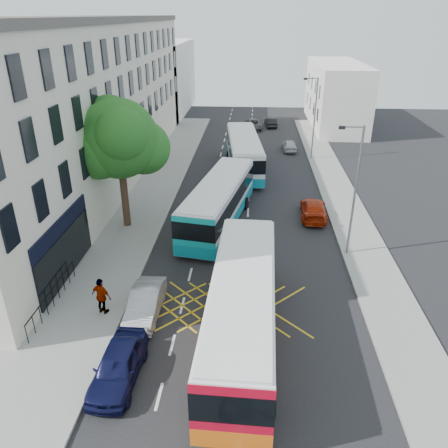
% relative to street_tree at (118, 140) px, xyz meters
% --- Properties ---
extents(ground, '(120.00, 120.00, 0.00)m').
position_rel_street_tree_xyz_m(ground, '(8.51, -14.97, -6.29)').
color(ground, black).
rests_on(ground, ground).
extents(pavement_left, '(5.00, 70.00, 0.15)m').
position_rel_street_tree_xyz_m(pavement_left, '(0.01, 0.03, -6.22)').
color(pavement_left, gray).
rests_on(pavement_left, ground).
extents(pavement_right, '(3.00, 70.00, 0.15)m').
position_rel_street_tree_xyz_m(pavement_right, '(16.01, 0.03, -6.22)').
color(pavement_right, gray).
rests_on(pavement_right, ground).
extents(terrace_main, '(8.30, 45.00, 13.50)m').
position_rel_street_tree_xyz_m(terrace_main, '(-5.49, 9.52, 0.46)').
color(terrace_main, beige).
rests_on(terrace_main, ground).
extents(terrace_far, '(8.00, 20.00, 10.00)m').
position_rel_street_tree_xyz_m(terrace_far, '(-5.49, 40.03, -1.29)').
color(terrace_far, silver).
rests_on(terrace_far, ground).
extents(building_right, '(6.00, 18.00, 8.00)m').
position_rel_street_tree_xyz_m(building_right, '(19.51, 33.03, -2.29)').
color(building_right, silver).
rests_on(building_right, ground).
extents(street_tree, '(6.30, 5.70, 8.80)m').
position_rel_street_tree_xyz_m(street_tree, '(0.00, 0.00, 0.00)').
color(street_tree, '#382619').
rests_on(street_tree, pavement_left).
extents(lamp_near, '(1.45, 0.15, 8.00)m').
position_rel_street_tree_xyz_m(lamp_near, '(14.71, -2.97, -1.68)').
color(lamp_near, slate).
rests_on(lamp_near, pavement_right).
extents(lamp_far, '(1.45, 0.15, 8.00)m').
position_rel_street_tree_xyz_m(lamp_far, '(14.71, 17.03, -1.68)').
color(lamp_far, slate).
rests_on(lamp_far, pavement_right).
extents(railings, '(0.08, 5.60, 1.14)m').
position_rel_street_tree_xyz_m(railings, '(-1.19, -9.67, -5.57)').
color(railings, black).
rests_on(railings, pavement_left).
extents(bus_near, '(3.28, 12.16, 3.40)m').
position_rel_street_tree_xyz_m(bus_near, '(8.47, -11.40, -4.50)').
color(bus_near, silver).
rests_on(bus_near, ground).
extents(bus_mid, '(4.73, 11.83, 3.24)m').
position_rel_street_tree_xyz_m(bus_mid, '(6.44, 0.85, -4.58)').
color(bus_mid, silver).
rests_on(bus_mid, ground).
extents(bus_far, '(3.93, 12.09, 3.34)m').
position_rel_street_tree_xyz_m(bus_far, '(7.90, 13.00, -4.53)').
color(bus_far, silver).
rests_on(bus_far, ground).
extents(parked_car_blue, '(1.81, 4.28, 1.44)m').
position_rel_street_tree_xyz_m(parked_car_blue, '(3.50, -14.14, -5.57)').
color(parked_car_blue, '#0D1037').
rests_on(parked_car_blue, ground).
extents(parked_car_silver, '(1.44, 4.12, 1.36)m').
position_rel_street_tree_xyz_m(parked_car_silver, '(3.61, -9.79, -5.61)').
color(parked_car_silver, '#9C9DA3').
rests_on(parked_car_silver, ground).
extents(red_hatchback, '(2.10, 4.60, 1.30)m').
position_rel_street_tree_xyz_m(red_hatchback, '(13.33, 2.55, -5.64)').
color(red_hatchback, '#A52107').
rests_on(red_hatchback, ground).
extents(distant_car_grey, '(2.49, 4.49, 1.19)m').
position_rel_street_tree_xyz_m(distant_car_grey, '(8.67, 29.91, -5.70)').
color(distant_car_grey, '#3D3E44').
rests_on(distant_car_grey, ground).
extents(distant_car_silver, '(1.55, 3.56, 1.19)m').
position_rel_street_tree_xyz_m(distant_car_silver, '(12.76, 20.07, -5.69)').
color(distant_car_silver, '#B8BAC0').
rests_on(distant_car_silver, ground).
extents(distant_car_dark, '(1.71, 3.75, 1.19)m').
position_rel_street_tree_xyz_m(distant_car_dark, '(11.01, 31.32, -5.70)').
color(distant_car_dark, black).
rests_on(distant_car_dark, ground).
extents(pedestrian_far, '(1.24, 0.87, 1.96)m').
position_rel_street_tree_xyz_m(pedestrian_far, '(1.51, -10.01, -5.16)').
color(pedestrian_far, gray).
rests_on(pedestrian_far, pavement_left).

